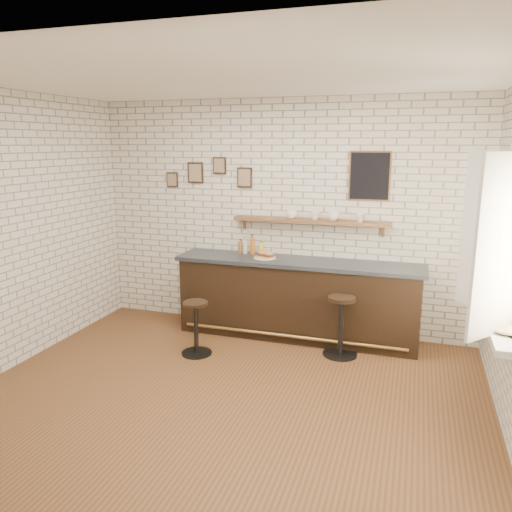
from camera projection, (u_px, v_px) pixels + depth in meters
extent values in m
plane|color=brown|center=(228.00, 394.00, 4.96)|extent=(5.00, 5.00, 0.00)
cube|color=black|center=(297.00, 301.00, 6.35)|extent=(3.00, 0.58, 0.96)
cube|color=#2D333A|center=(298.00, 262.00, 6.23)|extent=(3.10, 0.62, 0.05)
cylinder|color=olive|center=(291.00, 336.00, 6.13)|extent=(2.79, 0.04, 0.04)
cylinder|color=white|center=(265.00, 258.00, 6.34)|extent=(0.28, 0.28, 0.01)
cylinder|color=#BF8E43|center=(271.00, 257.00, 6.35)|extent=(0.05, 0.05, 0.00)
cylinder|color=#BF8E43|center=(266.00, 257.00, 6.32)|extent=(0.05, 0.05, 0.00)
cylinder|color=#BF8E43|center=(258.00, 255.00, 6.44)|extent=(0.06, 0.06, 0.00)
cylinder|color=#BF8E43|center=(269.00, 256.00, 6.38)|extent=(0.06, 0.06, 0.00)
cylinder|color=#BF8E43|center=(256.00, 257.00, 6.34)|extent=(0.06, 0.06, 0.00)
cylinder|color=#BF8E43|center=(269.00, 257.00, 6.33)|extent=(0.04, 0.04, 0.00)
cylinder|color=#BF8E43|center=(263.00, 258.00, 6.29)|extent=(0.05, 0.05, 0.00)
cylinder|color=#BF8E43|center=(255.00, 257.00, 6.33)|extent=(0.04, 0.04, 0.00)
cylinder|color=#BF8E43|center=(254.00, 256.00, 6.40)|extent=(0.05, 0.05, 0.00)
cylinder|color=#BF8E43|center=(266.00, 258.00, 6.29)|extent=(0.06, 0.06, 0.00)
cylinder|color=#BF8E43|center=(258.00, 256.00, 6.38)|extent=(0.04, 0.04, 0.00)
cylinder|color=#BF8E43|center=(266.00, 258.00, 6.32)|extent=(0.05, 0.05, 0.00)
cylinder|color=brown|center=(240.00, 248.00, 6.61)|extent=(0.06, 0.06, 0.15)
cylinder|color=brown|center=(240.00, 241.00, 6.59)|extent=(0.02, 0.02, 0.03)
cylinder|color=black|center=(240.00, 239.00, 6.58)|extent=(0.02, 0.02, 0.01)
cylinder|color=beige|center=(245.00, 247.00, 6.58)|extent=(0.06, 0.06, 0.17)
cylinder|color=beige|center=(245.00, 240.00, 6.56)|extent=(0.02, 0.02, 0.04)
cylinder|color=black|center=(245.00, 238.00, 6.56)|extent=(0.02, 0.02, 0.01)
cylinder|color=#AE601C|center=(253.00, 246.00, 6.55)|extent=(0.06, 0.06, 0.21)
cylinder|color=#AE601C|center=(253.00, 237.00, 6.52)|extent=(0.02, 0.02, 0.05)
cylinder|color=black|center=(253.00, 235.00, 6.52)|extent=(0.03, 0.03, 0.01)
cylinder|color=yellow|center=(261.00, 249.00, 6.52)|extent=(0.06, 0.06, 0.14)
cylinder|color=yellow|center=(261.00, 243.00, 6.50)|extent=(0.03, 0.03, 0.03)
cylinder|color=maroon|center=(261.00, 242.00, 6.50)|extent=(0.03, 0.03, 0.01)
cylinder|color=black|center=(197.00, 353.00, 5.92)|extent=(0.36, 0.36, 0.02)
cylinder|color=black|center=(196.00, 329.00, 5.85)|extent=(0.05, 0.05, 0.59)
cylinder|color=black|center=(195.00, 303.00, 5.78)|extent=(0.32, 0.32, 0.04)
cylinder|color=black|center=(340.00, 354.00, 5.88)|extent=(0.40, 0.40, 0.02)
cylinder|color=black|center=(341.00, 327.00, 5.80)|extent=(0.06, 0.06, 0.66)
cylinder|color=black|center=(342.00, 298.00, 5.72)|extent=(0.37, 0.37, 0.04)
cube|color=brown|center=(310.00, 221.00, 6.28)|extent=(2.00, 0.18, 0.04)
cube|color=brown|center=(245.00, 223.00, 6.63)|extent=(0.03, 0.04, 0.16)
cube|color=brown|center=(384.00, 230.00, 6.09)|extent=(0.03, 0.04, 0.16)
imported|color=white|center=(291.00, 215.00, 6.34)|extent=(0.17, 0.17, 0.11)
imported|color=white|center=(315.00, 216.00, 6.25)|extent=(0.15, 0.15, 0.10)
imported|color=white|center=(333.00, 216.00, 6.18)|extent=(0.19, 0.19, 0.11)
imported|color=white|center=(360.00, 218.00, 6.08)|extent=(0.12, 0.12, 0.10)
cube|color=black|center=(196.00, 173.00, 6.71)|extent=(0.22, 0.02, 0.28)
cube|color=black|center=(220.00, 166.00, 6.58)|extent=(0.18, 0.02, 0.22)
cube|color=black|center=(245.00, 178.00, 6.51)|extent=(0.20, 0.02, 0.26)
cube|color=black|center=(172.00, 180.00, 6.83)|extent=(0.16, 0.02, 0.20)
cube|color=black|center=(370.00, 176.00, 6.02)|extent=(0.46, 0.02, 0.56)
cube|color=white|center=(497.00, 325.00, 4.32)|extent=(0.20, 1.35, 0.06)
cube|color=white|center=(506.00, 326.00, 4.30)|extent=(0.05, 1.30, 0.06)
cube|color=white|center=(505.00, 229.00, 4.69)|extent=(0.05, 0.06, 1.50)
cube|color=white|center=(502.00, 246.00, 3.90)|extent=(0.40, 0.46, 1.46)
cube|color=white|center=(492.00, 234.00, 4.46)|extent=(0.40, 0.46, 1.46)
imported|color=tan|center=(499.00, 329.00, 4.12)|extent=(0.18, 0.22, 0.02)
imported|color=tan|center=(499.00, 327.00, 4.11)|extent=(0.26, 0.29, 0.02)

